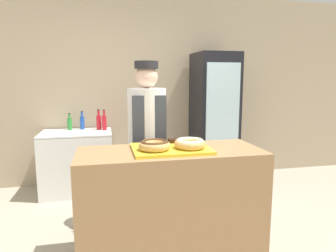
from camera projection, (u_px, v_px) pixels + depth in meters
wall_back at (139, 89)px, 4.38m from camera, size 8.00×0.06×2.70m
display_counter at (171, 206)px, 2.46m from camera, size 1.47×0.60×0.94m
serving_tray at (171, 149)px, 2.39m from camera, size 0.60×0.46×0.02m
donut_chocolate_glaze at (154, 145)px, 2.29m from camera, size 0.25×0.25×0.07m
donut_light_glaze at (190, 143)px, 2.35m from camera, size 0.25×0.25×0.07m
brownie_back_left at (159, 141)px, 2.53m from camera, size 0.08×0.08×0.03m
brownie_back_right at (174, 141)px, 2.56m from camera, size 0.08×0.08×0.03m
baker_person at (147, 143)px, 2.95m from camera, size 0.37×0.37×1.67m
beverage_fridge at (214, 119)px, 4.29m from camera, size 0.57×0.64×1.86m
chest_freezer at (77, 162)px, 3.98m from camera, size 0.91×0.63×0.81m
bottle_green at (70, 123)px, 4.08m from camera, size 0.06×0.06×0.23m
bottle_red at (99, 122)px, 4.11m from camera, size 0.07×0.07×0.28m
bottle_red_b at (104, 122)px, 4.07m from camera, size 0.06×0.06×0.28m
bottle_blue at (82, 122)px, 4.13m from camera, size 0.06×0.06×0.25m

